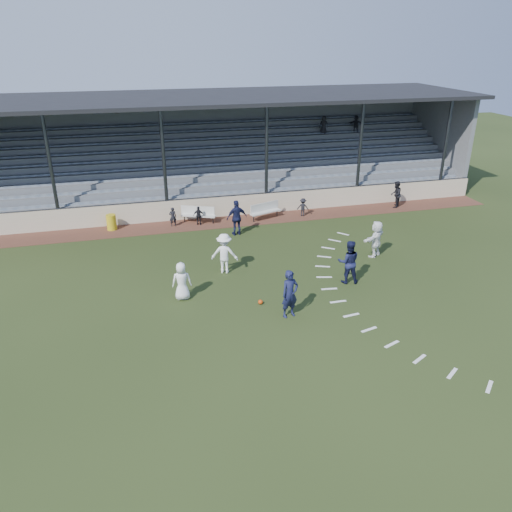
{
  "coord_description": "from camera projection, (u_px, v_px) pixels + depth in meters",
  "views": [
    {
      "loc": [
        -4.91,
        -16.55,
        10.1
      ],
      "look_at": [
        0.0,
        2.5,
        1.3
      ],
      "focal_mm": 35.0,
      "sensor_mm": 36.0,
      "label": 1
    }
  ],
  "objects": [
    {
      "name": "ground",
      "position": [
        272.0,
        310.0,
        19.87
      ],
      "size": [
        90.0,
        90.0,
        0.0
      ],
      "primitive_type": "plane",
      "color": "#243214",
      "rests_on": "ground"
    },
    {
      "name": "player_white_wing",
      "position": [
        224.0,
        253.0,
        22.69
      ],
      "size": [
        1.38,
        1.07,
        1.89
      ],
      "primitive_type": "imported",
      "rotation": [
        0.0,
        0.0,
        2.8
      ],
      "color": "white",
      "rests_on": "ground"
    },
    {
      "name": "penalty_arc",
      "position": [
        366.0,
        298.0,
        20.81
      ],
      "size": [
        3.89,
        14.63,
        0.01
      ],
      "color": "white",
      "rests_on": "ground"
    },
    {
      "name": "player_navy_lead",
      "position": [
        290.0,
        294.0,
        19.11
      ],
      "size": [
        0.8,
        0.63,
        1.94
      ],
      "primitive_type": "imported",
      "rotation": [
        0.0,
        0.0,
        0.26
      ],
      "color": "#161A3E",
      "rests_on": "ground"
    },
    {
      "name": "trash_bin",
      "position": [
        111.0,
        222.0,
        27.86
      ],
      "size": [
        0.54,
        0.54,
        0.86
      ],
      "primitive_type": "cylinder",
      "color": "gold",
      "rests_on": "cinder_track"
    },
    {
      "name": "player_navy_mid",
      "position": [
        349.0,
        262.0,
        21.75
      ],
      "size": [
        1.11,
        0.95,
        1.97
      ],
      "primitive_type": "imported",
      "rotation": [
        0.0,
        0.0,
        2.9
      ],
      "color": "#161A3E",
      "rests_on": "ground"
    },
    {
      "name": "player_navy_wing",
      "position": [
        237.0,
        218.0,
        26.98
      ],
      "size": [
        1.2,
        0.63,
        1.95
      ],
      "primitive_type": "imported",
      "rotation": [
        0.0,
        0.0,
        3.28
      ],
      "color": "#161A3E",
      "rests_on": "ground"
    },
    {
      "name": "cinder_track",
      "position": [
        222.0,
        222.0,
        29.15
      ],
      "size": [
        34.0,
        2.0,
        0.02
      ],
      "primitive_type": "cube",
      "color": "#4F2B1F",
      "rests_on": "ground"
    },
    {
      "name": "official",
      "position": [
        396.0,
        194.0,
        31.32
      ],
      "size": [
        1.0,
        1.03,
        1.67
      ],
      "primitive_type": "imported",
      "rotation": [
        0.0,
        0.0,
        4.03
      ],
      "color": "black",
      "rests_on": "cinder_track"
    },
    {
      "name": "sub_left_near",
      "position": [
        173.0,
        217.0,
        28.29
      ],
      "size": [
        0.41,
        0.27,
        1.12
      ],
      "primitive_type": "imported",
      "rotation": [
        0.0,
        0.0,
        3.15
      ],
      "color": "black",
      "rests_on": "cinder_track"
    },
    {
      "name": "sub_right",
      "position": [
        303.0,
        207.0,
        29.92
      ],
      "size": [
        0.81,
        0.64,
        1.09
      ],
      "primitive_type": "imported",
      "rotation": [
        0.0,
        0.0,
        2.76
      ],
      "color": "black",
      "rests_on": "cinder_track"
    },
    {
      "name": "grandstand",
      "position": [
        205.0,
        162.0,
        33.35
      ],
      "size": [
        34.6,
        9.0,
        6.61
      ],
      "color": "slate",
      "rests_on": "ground"
    },
    {
      "name": "bench_left",
      "position": [
        198.0,
        213.0,
        28.9
      ],
      "size": [
        1.99,
        1.22,
        0.95
      ],
      "rotation": [
        0.0,
        0.0,
        -0.41
      ],
      "color": "beige",
      "rests_on": "cinder_track"
    },
    {
      "name": "retaining_wall",
      "position": [
        218.0,
        207.0,
        29.84
      ],
      "size": [
        34.0,
        0.18,
        1.2
      ],
      "primitive_type": "cube",
      "color": "beige",
      "rests_on": "ground"
    },
    {
      "name": "player_white_lead",
      "position": [
        182.0,
        281.0,
        20.44
      ],
      "size": [
        0.84,
        0.58,
        1.63
      ],
      "primitive_type": "imported",
      "rotation": [
        0.0,
        0.0,
        3.05
      ],
      "color": "white",
      "rests_on": "ground"
    },
    {
      "name": "bench_right",
      "position": [
        265.0,
        209.0,
        29.49
      ],
      "size": [
        2.01,
        1.13,
        0.95
      ],
      "rotation": [
        0.0,
        0.0,
        0.35
      ],
      "color": "beige",
      "rests_on": "cinder_track"
    },
    {
      "name": "sub_left_far",
      "position": [
        199.0,
        216.0,
        28.52
      ],
      "size": [
        0.69,
        0.45,
        1.09
      ],
      "primitive_type": "imported",
      "rotation": [
        0.0,
        0.0,
        2.84
      ],
      "color": "black",
      "rests_on": "cinder_track"
    },
    {
      "name": "football",
      "position": [
        260.0,
        302.0,
        20.31
      ],
      "size": [
        0.2,
        0.2,
        0.2
      ],
      "primitive_type": "sphere",
      "color": "#CE400C",
      "rests_on": "ground"
    },
    {
      "name": "player_white_back",
      "position": [
        376.0,
        239.0,
        24.4
      ],
      "size": [
        1.69,
        1.42,
        1.82
      ],
      "primitive_type": "imported",
      "rotation": [
        0.0,
        0.0,
        3.76
      ],
      "color": "white",
      "rests_on": "ground"
    }
  ]
}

